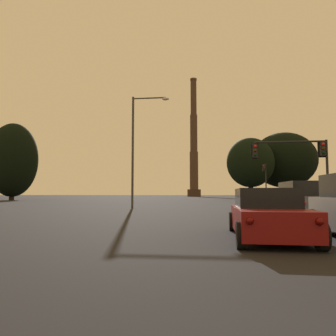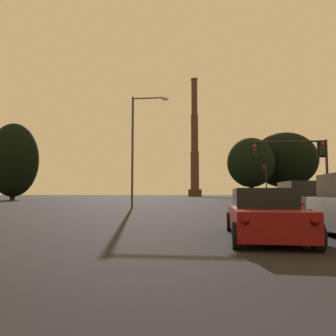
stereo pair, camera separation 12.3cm
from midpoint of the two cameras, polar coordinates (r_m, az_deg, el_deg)
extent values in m
cube|color=maroon|center=(9.81, 16.75, -8.67)|extent=(1.91, 4.64, 0.70)
cube|color=black|center=(10.01, 16.48, -5.01)|extent=(1.67, 2.24, 0.55)
cylinder|color=black|center=(11.63, 11.04, -9.11)|extent=(0.24, 0.65, 0.64)
cylinder|color=black|center=(11.84, 19.69, -8.85)|extent=(0.24, 0.65, 0.64)
cylinder|color=black|center=(7.85, 12.37, -11.36)|extent=(0.24, 0.65, 0.64)
cylinder|color=black|center=(8.16, 25.01, -10.78)|extent=(0.24, 0.65, 0.64)
sphere|color=#500705|center=(7.41, 13.80, -8.95)|extent=(0.17, 0.17, 0.17)
sphere|color=#500705|center=(7.68, 24.67, -8.51)|extent=(0.17, 0.17, 0.17)
cylinder|color=black|center=(12.02, 24.04, -8.37)|extent=(0.22, 0.76, 0.76)
cube|color=#4C4F54|center=(17.16, 22.79, -6.12)|extent=(2.00, 4.83, 0.95)
cube|color=black|center=(17.26, 22.59, -3.37)|extent=(1.83, 2.83, 0.70)
cylinder|color=black|center=(18.80, 18.35, -6.99)|extent=(0.23, 0.76, 0.76)
cylinder|color=black|center=(19.29, 23.85, -6.77)|extent=(0.23, 0.76, 0.76)
cylinder|color=black|center=(15.06, 21.50, -7.58)|extent=(0.23, 0.76, 0.76)
sphere|color=red|center=(14.61, 22.57, -5.64)|extent=(0.17, 0.17, 0.17)
cylinder|color=black|center=(26.67, 26.10, -1.13)|extent=(0.18, 0.18, 5.26)
cylinder|color=black|center=(26.67, 26.30, -6.67)|extent=(0.40, 0.40, 0.10)
cube|color=black|center=(26.75, 25.37, 3.05)|extent=(0.34, 0.34, 1.04)
cube|color=black|center=(26.92, 25.25, 3.00)|extent=(0.58, 0.03, 1.25)
sphere|color=red|center=(26.62, 25.48, 3.79)|extent=(0.22, 0.22, 0.22)
sphere|color=#352604|center=(26.57, 25.50, 3.10)|extent=(0.22, 0.22, 0.22)
sphere|color=black|center=(26.54, 25.52, 2.41)|extent=(0.22, 0.22, 0.22)
cylinder|color=black|center=(26.20, 20.55, 4.31)|extent=(5.17, 0.14, 0.14)
sphere|color=black|center=(26.92, 25.92, 4.25)|extent=(0.18, 0.18, 0.18)
cube|color=black|center=(25.62, 14.96, 2.92)|extent=(0.34, 0.34, 1.04)
cube|color=black|center=(25.80, 14.91, 2.87)|extent=(0.58, 0.03, 1.25)
sphere|color=red|center=(25.48, 15.01, 3.70)|extent=(0.22, 0.22, 0.22)
sphere|color=#352604|center=(25.43, 15.02, 2.98)|extent=(0.22, 0.22, 0.22)
sphere|color=black|center=(25.39, 15.04, 2.26)|extent=(0.22, 0.22, 0.22)
cylinder|color=black|center=(50.94, 16.82, -2.49)|extent=(0.18, 0.18, 5.79)
cylinder|color=black|center=(50.93, 16.90, -5.68)|extent=(0.40, 0.40, 0.10)
cube|color=black|center=(51.01, 16.45, 0.00)|extent=(0.34, 0.34, 1.04)
cube|color=black|center=(51.19, 16.41, -0.01)|extent=(0.58, 0.03, 1.25)
sphere|color=red|center=(50.85, 16.47, 0.38)|extent=(0.22, 0.22, 0.22)
sphere|color=#352604|center=(50.83, 16.48, 0.02)|extent=(0.22, 0.22, 0.22)
sphere|color=black|center=(50.80, 16.49, -0.34)|extent=(0.22, 0.22, 0.22)
cylinder|color=#38383A|center=(29.05, -6.10, 2.79)|extent=(0.20, 0.20, 9.90)
cylinder|color=#38383A|center=(29.76, -3.21, 12.06)|extent=(2.92, 0.12, 0.12)
sphere|color=#38383A|center=(30.04, -6.02, 11.91)|extent=(0.20, 0.20, 0.20)
ellipsoid|color=silver|center=(29.51, -0.36, 11.95)|extent=(0.64, 0.36, 0.26)
cylinder|color=#3C2B22|center=(143.40, 4.74, -4.36)|extent=(5.87, 5.87, 3.16)
cylinder|color=#473328|center=(143.76, 4.71, -0.44)|extent=(3.67, 3.67, 16.52)
cylinder|color=#473328|center=(145.86, 4.67, 6.05)|extent=(3.16, 3.16, 16.52)
cylinder|color=#473328|center=(149.76, 4.63, 12.27)|extent=(2.64, 2.64, 16.52)
cylinder|color=#4E382C|center=(152.23, 4.61, 15.12)|extent=(2.96, 2.96, 0.70)
cylinder|color=black|center=(60.82, 14.38, -3.89)|extent=(0.85, 0.85, 3.55)
ellipsoid|color=black|center=(61.08, 14.29, 0.94)|extent=(8.52, 7.66, 8.98)
cylinder|color=black|center=(67.75, 19.83, -3.70)|extent=(1.26, 1.26, 3.80)
ellipsoid|color=black|center=(68.07, 19.70, 1.32)|extent=(12.56, 11.31, 10.83)
cylinder|color=black|center=(71.88, -25.43, -4.09)|extent=(0.97, 0.97, 2.49)
ellipsoid|color=black|center=(72.20, -25.25, 1.28)|extent=(9.73, 8.76, 14.72)
camera|label=1|loc=(0.06, -89.90, -0.01)|focal=35.00mm
camera|label=2|loc=(0.06, 90.10, 0.01)|focal=35.00mm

